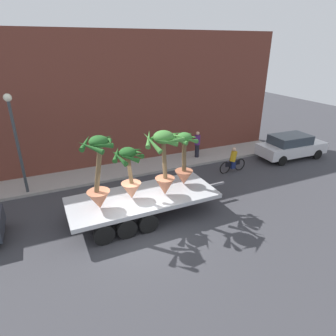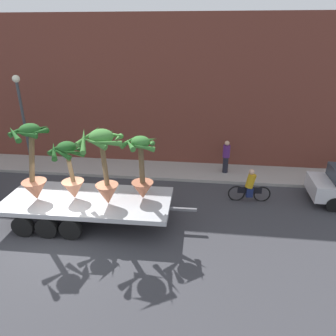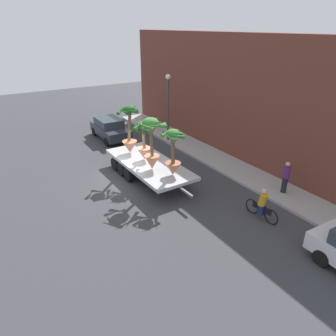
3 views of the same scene
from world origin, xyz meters
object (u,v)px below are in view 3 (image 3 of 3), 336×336
(potted_palm_extra, at_px, (151,141))
(street_lamp, at_px, (168,99))
(potted_palm_front, at_px, (144,141))
(cyclist, at_px, (262,205))
(pedestrian_near_gate, at_px, (286,177))
(potted_palm_middle, at_px, (173,153))
(flatbed_trailer, at_px, (147,164))
(potted_palm_rear, at_px, (130,132))
(trailing_car, at_px, (110,128))

(potted_palm_extra, relative_size, street_lamp, 0.59)
(potted_palm_front, height_order, cyclist, potted_palm_front)
(potted_palm_extra, bearing_deg, cyclist, 25.50)
(pedestrian_near_gate, bearing_deg, potted_palm_extra, -131.12)
(pedestrian_near_gate, bearing_deg, potted_palm_middle, -125.86)
(potted_palm_front, relative_size, street_lamp, 0.47)
(flatbed_trailer, distance_m, potted_palm_middle, 2.73)
(potted_palm_middle, height_order, pedestrian_near_gate, potted_palm_middle)
(potted_palm_rear, bearing_deg, trailing_car, 169.99)
(street_lamp, bearing_deg, pedestrian_near_gate, 4.40)
(flatbed_trailer, distance_m, potted_palm_front, 1.37)
(potted_palm_extra, relative_size, cyclist, 1.55)
(potted_palm_rear, height_order, pedestrian_near_gate, potted_palm_rear)
(potted_palm_front, height_order, trailing_car, potted_palm_front)
(flatbed_trailer, xyz_separation_m, potted_palm_front, (-0.28, 0.01, 1.34))
(cyclist, bearing_deg, potted_palm_extra, -154.50)
(potted_palm_extra, bearing_deg, trailing_car, 172.98)
(cyclist, bearing_deg, pedestrian_near_gate, 109.08)
(potted_palm_rear, bearing_deg, street_lamp, 122.31)
(potted_palm_middle, distance_m, potted_palm_extra, 1.39)
(potted_palm_rear, bearing_deg, flatbed_trailer, 9.01)
(potted_palm_front, xyz_separation_m, cyclist, (6.91, 2.35, -1.46))
(cyclist, relative_size, trailing_car, 0.43)
(potted_palm_front, relative_size, potted_palm_extra, 0.79)
(potted_palm_rear, xyz_separation_m, potted_palm_front, (1.30, 0.26, -0.19))
(flatbed_trailer, height_order, potted_palm_rear, potted_palm_rear)
(potted_palm_rear, relative_size, cyclist, 1.61)
(trailing_car, bearing_deg, street_lamp, 49.11)
(potted_palm_middle, xyz_separation_m, potted_palm_extra, (-1.21, -0.58, 0.39))
(flatbed_trailer, distance_m, pedestrian_near_gate, 7.60)
(street_lamp, bearing_deg, potted_palm_front, -45.58)
(street_lamp, bearing_deg, trailing_car, -130.89)
(potted_palm_extra, bearing_deg, potted_palm_rear, 179.54)
(potted_palm_rear, distance_m, cyclist, 8.77)
(flatbed_trailer, relative_size, street_lamp, 1.52)
(potted_palm_rear, distance_m, trailing_car, 6.08)
(potted_palm_rear, relative_size, street_lamp, 0.61)
(cyclist, xyz_separation_m, street_lamp, (-11.04, 1.86, 2.56))
(potted_palm_middle, xyz_separation_m, pedestrian_near_gate, (3.39, 4.69, -1.14))
(flatbed_trailer, height_order, trailing_car, trailing_car)
(potted_palm_middle, relative_size, trailing_car, 0.58)
(potted_palm_middle, bearing_deg, pedestrian_near_gate, 54.14)
(pedestrian_near_gate, relative_size, street_lamp, 0.35)
(trailing_car, bearing_deg, flatbed_trailer, -5.98)
(potted_palm_front, height_order, street_lamp, street_lamp)
(potted_palm_rear, relative_size, potted_palm_front, 1.31)
(flatbed_trailer, relative_size, trailing_car, 1.72)
(potted_palm_front, xyz_separation_m, potted_palm_extra, (1.40, -0.28, 0.44))
(flatbed_trailer, distance_m, potted_palm_rear, 2.22)
(potted_palm_rear, height_order, potted_palm_middle, potted_palm_rear)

